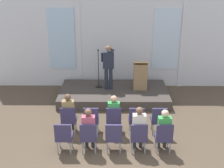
% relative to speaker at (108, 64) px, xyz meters
% --- Properties ---
extents(ground_plane, '(14.07, 14.07, 0.00)m').
position_rel_speaker_xyz_m(ground_plane, '(0.21, -4.12, -1.40)').
color(ground_plane, brown).
extents(rear_partition, '(10.82, 0.14, 4.29)m').
position_rel_speaker_xyz_m(rear_partition, '(0.23, 1.27, 0.74)').
color(rear_partition, silver).
rests_on(rear_partition, ground).
extents(stage_platform, '(4.21, 2.23, 0.38)m').
position_rel_speaker_xyz_m(stage_platform, '(0.21, -0.14, -1.21)').
color(stage_platform, '#3F3833').
rests_on(stage_platform, ground).
extents(speaker, '(0.52, 0.69, 1.75)m').
position_rel_speaker_xyz_m(speaker, '(0.00, 0.00, 0.00)').
color(speaker, '#232838').
rests_on(speaker, stage_platform).
extents(mic_stand, '(0.28, 0.28, 1.55)m').
position_rel_speaker_xyz_m(mic_stand, '(-0.40, 0.17, -0.68)').
color(mic_stand, black).
rests_on(mic_stand, stage_platform).
extents(lectern, '(0.60, 0.48, 1.16)m').
position_rel_speaker_xyz_m(lectern, '(1.24, -0.01, -0.46)').
color(lectern, '#93724C').
rests_on(lectern, stage_platform).
extents(chair_r0_c0, '(0.46, 0.44, 0.94)m').
position_rel_speaker_xyz_m(chair_r0_c0, '(-1.18, -2.78, -0.86)').
color(chair_r0_c0, '#99999E').
rests_on(chair_r0_c0, ground).
extents(audience_r0_c0, '(0.36, 0.39, 1.33)m').
position_rel_speaker_xyz_m(audience_r0_c0, '(-1.18, -2.70, -0.66)').
color(audience_r0_c0, '#2D2D33').
rests_on(audience_r0_c0, ground).
extents(chair_r0_c1, '(0.46, 0.44, 0.94)m').
position_rel_speaker_xyz_m(chair_r0_c1, '(-0.49, -2.78, -0.86)').
color(chair_r0_c1, '#99999E').
rests_on(chair_r0_c1, ground).
extents(chair_r0_c2, '(0.46, 0.44, 0.94)m').
position_rel_speaker_xyz_m(chair_r0_c2, '(0.21, -2.78, -0.86)').
color(chair_r0_c2, '#99999E').
rests_on(chair_r0_c2, ground).
extents(audience_r0_c2, '(0.36, 0.39, 1.28)m').
position_rel_speaker_xyz_m(audience_r0_c2, '(0.21, -2.70, -0.68)').
color(audience_r0_c2, '#2D2D33').
rests_on(audience_r0_c2, ground).
extents(chair_r0_c3, '(0.46, 0.44, 0.94)m').
position_rel_speaker_xyz_m(chair_r0_c3, '(0.90, -2.78, -0.86)').
color(chair_r0_c3, '#99999E').
rests_on(chair_r0_c3, ground).
extents(chair_r0_c4, '(0.46, 0.44, 0.94)m').
position_rel_speaker_xyz_m(chair_r0_c4, '(1.60, -2.78, -0.86)').
color(chair_r0_c4, '#99999E').
rests_on(chair_r0_c4, ground).
extents(chair_r1_c0, '(0.46, 0.44, 0.94)m').
position_rel_speaker_xyz_m(chair_r1_c0, '(-1.18, -3.78, -0.86)').
color(chair_r1_c0, '#99999E').
rests_on(chair_r1_c0, ground).
extents(chair_r1_c1, '(0.46, 0.44, 0.94)m').
position_rel_speaker_xyz_m(chair_r1_c1, '(-0.49, -3.78, -0.86)').
color(chair_r1_c1, '#99999E').
rests_on(chair_r1_c1, ground).
extents(audience_r1_c1, '(0.36, 0.39, 1.34)m').
position_rel_speaker_xyz_m(audience_r1_c1, '(-0.49, -3.70, -0.66)').
color(audience_r1_c1, '#2D2D33').
rests_on(audience_r1_c1, ground).
extents(chair_r1_c2, '(0.46, 0.44, 0.94)m').
position_rel_speaker_xyz_m(chair_r1_c2, '(0.21, -3.78, -0.86)').
color(chair_r1_c2, '#99999E').
rests_on(chair_r1_c2, ground).
extents(chair_r1_c3, '(0.46, 0.44, 0.94)m').
position_rel_speaker_xyz_m(chair_r1_c3, '(0.90, -3.78, -0.86)').
color(chair_r1_c3, '#99999E').
rests_on(chair_r1_c3, ground).
extents(audience_r1_c3, '(0.36, 0.39, 1.39)m').
position_rel_speaker_xyz_m(audience_r1_c3, '(0.90, -3.71, -0.63)').
color(audience_r1_c3, '#2D2D33').
rests_on(audience_r1_c3, ground).
extents(chair_r1_c4, '(0.46, 0.44, 0.94)m').
position_rel_speaker_xyz_m(chair_r1_c4, '(1.60, -3.78, -0.86)').
color(chair_r1_c4, '#99999E').
rests_on(chair_r1_c4, ground).
extents(audience_r1_c4, '(0.36, 0.39, 1.31)m').
position_rel_speaker_xyz_m(audience_r1_c4, '(1.60, -3.70, -0.67)').
color(audience_r1_c4, '#2D2D33').
rests_on(audience_r1_c4, ground).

